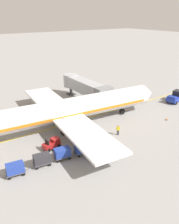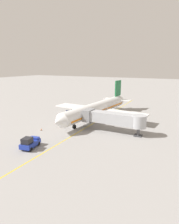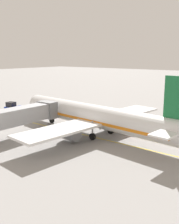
{
  "view_description": "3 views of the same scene",
  "coord_description": "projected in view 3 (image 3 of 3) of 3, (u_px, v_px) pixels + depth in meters",
  "views": [
    {
      "loc": [
        32.71,
        -19.05,
        18.12
      ],
      "look_at": [
        3.8,
        0.79,
        3.08
      ],
      "focal_mm": 37.11,
      "sensor_mm": 36.0,
      "label": 1
    },
    {
      "loc": [
        -23.02,
        50.53,
        15.96
      ],
      "look_at": [
        0.9,
        3.67,
        3.32
      ],
      "focal_mm": 31.43,
      "sensor_mm": 36.0,
      "label": 2
    },
    {
      "loc": [
        -33.09,
        -27.74,
        13.16
      ],
      "look_at": [
        0.21,
        -1.62,
        4.05
      ],
      "focal_mm": 42.31,
      "sensor_mm": 36.0,
      "label": 3
    }
  ],
  "objects": [
    {
      "name": "parked_airliner",
      "position": [
        94.0,
        116.0,
        44.05
      ],
      "size": [
        30.36,
        37.35,
        10.63
      ],
      "color": "white",
      "rests_on": "ground"
    },
    {
      "name": "baggage_cart_third_in_train",
      "position": [
        159.0,
        128.0,
        45.49
      ],
      "size": [
        1.6,
        2.97,
        1.58
      ],
      "color": "#4C4C51",
      "rests_on": "ground"
    },
    {
      "name": "baggage_cart_second_in_train",
      "position": [
        144.0,
        125.0,
        47.36
      ],
      "size": [
        1.6,
        2.97,
        1.58
      ],
      "color": "#4C4C51",
      "rests_on": "ground"
    },
    {
      "name": "baggage_tug_lead",
      "position": [
        135.0,
        130.0,
        44.94
      ],
      "size": [
        1.65,
        2.67,
        1.62
      ],
      "color": "#B21E1E",
      "rests_on": "ground"
    },
    {
      "name": "ground_crew_loader",
      "position": [
        101.0,
        122.0,
        49.27
      ],
      "size": [
        0.68,
        0.41,
        1.69
      ],
      "color": "#232328",
      "rests_on": "ground"
    },
    {
      "name": "baggage_cart_tail_end",
      "position": [
        178.0,
        131.0,
        43.4
      ],
      "size": [
        1.6,
        2.97,
        1.58
      ],
      "color": "#4C4C51",
      "rests_on": "ground"
    },
    {
      "name": "gate_lead_in_line",
      "position": [
        81.0,
        134.0,
        44.95
      ],
      "size": [
        0.24,
        80.0,
        0.01
      ],
      "primitive_type": "cube",
      "color": "gold",
      "rests_on": "ground"
    },
    {
      "name": "baggage_cart_front",
      "position": [
        132.0,
        122.0,
        49.5
      ],
      "size": [
        1.6,
        2.97,
        1.58
      ],
      "color": "#4C4C51",
      "rests_on": "ground"
    },
    {
      "name": "jet_bridge",
      "position": [
        17.0,
        116.0,
        42.91
      ],
      "size": [
        15.48,
        3.5,
        4.98
      ],
      "color": "#A8AAAF",
      "rests_on": "ground"
    },
    {
      "name": "baggage_tug_trailing",
      "position": [
        129.0,
        120.0,
        52.06
      ],
      "size": [
        2.46,
        2.72,
        1.62
      ],
      "color": "navy",
      "rests_on": "ground"
    },
    {
      "name": "pushback_tractor",
      "position": [
        14.0,
        108.0,
        62.01
      ],
      "size": [
        2.99,
        4.74,
        2.4
      ],
      "color": "#1E339E",
      "rests_on": "ground"
    },
    {
      "name": "ground_crew_wing_walker",
      "position": [
        95.0,
        117.0,
        53.06
      ],
      "size": [
        0.44,
        0.67,
        1.69
      ],
      "color": "#232328",
      "rests_on": "ground"
    },
    {
      "name": "ground_plane",
      "position": [
        81.0,
        134.0,
        44.95
      ],
      "size": [
        400.0,
        400.0,
        0.0
      ],
      "primitive_type": "plane",
      "color": "gray"
    },
    {
      "name": "safety_cone_nose_left",
      "position": [
        58.0,
        113.0,
        60.51
      ],
      "size": [
        0.36,
        0.36,
        0.59
      ],
      "color": "black",
      "rests_on": "ground"
    }
  ]
}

